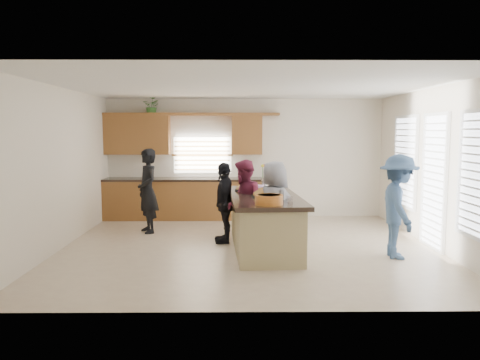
{
  "coord_description": "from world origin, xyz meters",
  "views": [
    {
      "loc": [
        -0.22,
        -8.11,
        2.04
      ],
      "look_at": [
        -0.14,
        0.39,
        1.15
      ],
      "focal_mm": 35.0,
      "sensor_mm": 36.0,
      "label": 1
    }
  ],
  "objects_px": {
    "woman_right_front": "(274,208)",
    "woman_left_back": "(148,191)",
    "woman_right_back": "(399,206)",
    "salad_bowl": "(269,199)",
    "island": "(264,223)",
    "woman_left_front": "(224,203)",
    "woman_left_mid": "(244,204)"
  },
  "relations": [
    {
      "from": "woman_left_mid",
      "to": "island",
      "type": "bearing_deg",
      "value": 62.16
    },
    {
      "from": "island",
      "to": "woman_right_back",
      "type": "relative_size",
      "value": 1.64
    },
    {
      "from": "salad_bowl",
      "to": "woman_left_back",
      "type": "relative_size",
      "value": 0.25
    },
    {
      "from": "woman_left_mid",
      "to": "woman_right_front",
      "type": "bearing_deg",
      "value": 42.24
    },
    {
      "from": "woman_left_front",
      "to": "woman_right_back",
      "type": "xyz_separation_m",
      "value": [
        2.82,
        -1.08,
        0.1
      ]
    },
    {
      "from": "woman_right_back",
      "to": "salad_bowl",
      "type": "bearing_deg",
      "value": 108.52
    },
    {
      "from": "woman_left_back",
      "to": "woman_right_back",
      "type": "relative_size",
      "value": 1.01
    },
    {
      "from": "woman_left_front",
      "to": "salad_bowl",
      "type": "bearing_deg",
      "value": 19.02
    },
    {
      "from": "salad_bowl",
      "to": "woman_left_front",
      "type": "distance_m",
      "value": 1.75
    },
    {
      "from": "woman_right_front",
      "to": "woman_left_back",
      "type": "bearing_deg",
      "value": 26.72
    },
    {
      "from": "woman_right_back",
      "to": "woman_right_front",
      "type": "xyz_separation_m",
      "value": [
        -1.98,
        0.22,
        -0.06
      ]
    },
    {
      "from": "woman_left_mid",
      "to": "woman_left_front",
      "type": "height_order",
      "value": "woman_left_mid"
    },
    {
      "from": "woman_left_back",
      "to": "woman_left_mid",
      "type": "distance_m",
      "value": 2.26
    },
    {
      "from": "woman_left_back",
      "to": "woman_left_front",
      "type": "xyz_separation_m",
      "value": [
        1.56,
        -0.86,
        -0.11
      ]
    },
    {
      "from": "woman_left_mid",
      "to": "woman_left_front",
      "type": "distance_m",
      "value": 0.5
    },
    {
      "from": "salad_bowl",
      "to": "woman_left_front",
      "type": "xyz_separation_m",
      "value": [
        -0.7,
        1.57,
        -0.29
      ]
    },
    {
      "from": "salad_bowl",
      "to": "woman_right_front",
      "type": "relative_size",
      "value": 0.27
    },
    {
      "from": "island",
      "to": "woman_right_front",
      "type": "relative_size",
      "value": 1.78
    },
    {
      "from": "island",
      "to": "woman_left_front",
      "type": "height_order",
      "value": "woman_left_front"
    },
    {
      "from": "woman_left_mid",
      "to": "woman_right_back",
      "type": "distance_m",
      "value": 2.58
    },
    {
      "from": "salad_bowl",
      "to": "woman_left_mid",
      "type": "xyz_separation_m",
      "value": [
        -0.35,
        1.22,
        -0.26
      ]
    },
    {
      "from": "island",
      "to": "woman_right_back",
      "type": "bearing_deg",
      "value": -17.85
    },
    {
      "from": "island",
      "to": "woman_left_back",
      "type": "distance_m",
      "value": 2.67
    },
    {
      "from": "woman_left_back",
      "to": "woman_left_mid",
      "type": "relative_size",
      "value": 1.1
    },
    {
      "from": "island",
      "to": "woman_right_front",
      "type": "height_order",
      "value": "woman_right_front"
    },
    {
      "from": "woman_right_back",
      "to": "woman_left_front",
      "type": "bearing_deg",
      "value": 74.49
    },
    {
      "from": "woman_right_back",
      "to": "island",
      "type": "bearing_deg",
      "value": 80.72
    },
    {
      "from": "island",
      "to": "woman_left_front",
      "type": "xyz_separation_m",
      "value": [
        -0.69,
        0.52,
        0.29
      ]
    },
    {
      "from": "island",
      "to": "salad_bowl",
      "type": "height_order",
      "value": "salad_bowl"
    },
    {
      "from": "woman_right_front",
      "to": "woman_left_mid",
      "type": "bearing_deg",
      "value": 16.41
    },
    {
      "from": "island",
      "to": "woman_right_front",
      "type": "xyz_separation_m",
      "value": [
        0.15,
        -0.34,
        0.32
      ]
    },
    {
      "from": "woman_left_back",
      "to": "woman_left_mid",
      "type": "height_order",
      "value": "woman_left_back"
    }
  ]
}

